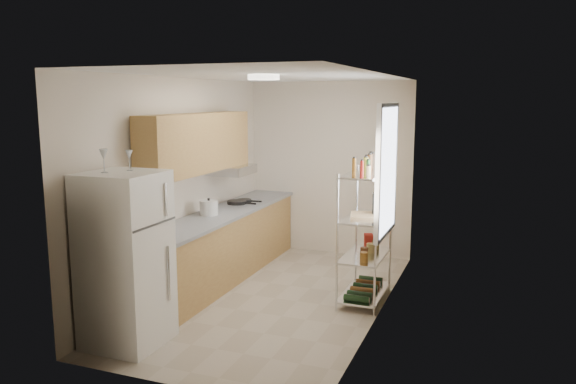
% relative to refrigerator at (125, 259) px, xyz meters
% --- Properties ---
extents(room, '(2.52, 4.42, 2.62)m').
position_rel_refrigerator_xyz_m(room, '(0.87, 1.64, 0.46)').
color(room, '#B3A491').
rests_on(room, ground).
extents(counter_run, '(0.63, 3.51, 0.90)m').
position_rel_refrigerator_xyz_m(counter_run, '(-0.05, 2.07, -0.38)').
color(counter_run, tan).
rests_on(counter_run, ground).
extents(upper_cabinets, '(0.33, 2.20, 0.72)m').
position_rel_refrigerator_xyz_m(upper_cabinets, '(-0.18, 1.74, 0.97)').
color(upper_cabinets, tan).
rests_on(upper_cabinets, room).
extents(range_hood, '(0.50, 0.60, 0.12)m').
position_rel_refrigerator_xyz_m(range_hood, '(-0.13, 2.54, 0.55)').
color(range_hood, '#B7BABC').
rests_on(range_hood, room).
extents(window, '(0.06, 1.00, 1.46)m').
position_rel_refrigerator_xyz_m(window, '(2.10, 1.99, 0.71)').
color(window, white).
rests_on(window, room).
extents(bakers_rack, '(0.45, 0.90, 1.73)m').
position_rel_refrigerator_xyz_m(bakers_rack, '(1.88, 1.93, 0.27)').
color(bakers_rack, silver).
rests_on(bakers_rack, ground).
extents(ceiling_dome, '(0.34, 0.34, 0.05)m').
position_rel_refrigerator_xyz_m(ceiling_dome, '(0.87, 1.34, 1.73)').
color(ceiling_dome, white).
rests_on(ceiling_dome, room).
extents(refrigerator, '(0.69, 0.69, 1.68)m').
position_rel_refrigerator_xyz_m(refrigerator, '(0.00, 0.00, 0.00)').
color(refrigerator, white).
rests_on(refrigerator, ground).
extents(wine_glass_a, '(0.07, 0.07, 0.20)m').
position_rel_refrigerator_xyz_m(wine_glass_a, '(0.02, 0.10, 0.94)').
color(wine_glass_a, silver).
rests_on(wine_glass_a, refrigerator).
extents(wine_glass_b, '(0.08, 0.08, 0.22)m').
position_rel_refrigerator_xyz_m(wine_glass_b, '(-0.10, -0.10, 0.95)').
color(wine_glass_b, silver).
rests_on(wine_glass_b, refrigerator).
extents(rice_cooker, '(0.23, 0.23, 0.19)m').
position_rel_refrigerator_xyz_m(rice_cooker, '(-0.11, 1.84, 0.16)').
color(rice_cooker, silver).
rests_on(rice_cooker, counter_run).
extents(frying_pan_large, '(0.28, 0.28, 0.05)m').
position_rel_refrigerator_xyz_m(frying_pan_large, '(-0.11, 2.63, 0.09)').
color(frying_pan_large, black).
rests_on(frying_pan_large, counter_run).
extents(frying_pan_small, '(0.23, 0.23, 0.04)m').
position_rel_refrigerator_xyz_m(frying_pan_small, '(-0.07, 2.78, 0.08)').
color(frying_pan_small, black).
rests_on(frying_pan_small, counter_run).
extents(cutting_board, '(0.38, 0.45, 0.03)m').
position_rel_refrigerator_xyz_m(cutting_board, '(1.86, 1.93, 0.19)').
color(cutting_board, tan).
rests_on(cutting_board, bakers_rack).
extents(espresso_machine, '(0.17, 0.25, 0.29)m').
position_rel_refrigerator_xyz_m(espresso_machine, '(2.02, 2.09, 0.32)').
color(espresso_machine, black).
rests_on(espresso_machine, bakers_rack).
extents(storage_bag, '(0.14, 0.16, 0.16)m').
position_rel_refrigerator_xyz_m(storage_bag, '(1.84, 2.27, -0.20)').
color(storage_bag, '#A01F13').
rests_on(storage_bag, bakers_rack).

